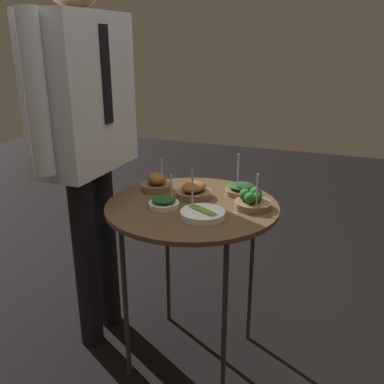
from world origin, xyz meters
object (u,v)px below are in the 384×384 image
serving_cart (192,216)px  bowl_roast_near_rim (194,191)px  bowl_spinach_back_left (164,202)px  waiter_figure (84,113)px  bowl_roast_far_rim (157,183)px  bowl_spinach_front_right (242,189)px  bowl_asparagus_mid_right (203,214)px  bowl_broccoli_mid_left (252,201)px

serving_cart → bowl_roast_near_rim: bearing=15.2°
bowl_spinach_back_left → waiter_figure: size_ratio=0.08×
bowl_roast_far_rim → bowl_spinach_front_right: 0.36m
bowl_roast_near_rim → bowl_roast_far_rim: 0.18m
bowl_roast_far_rim → bowl_spinach_front_right: bearing=-76.9°
serving_cart → bowl_asparagus_mid_right: (-0.11, -0.09, 0.07)m
bowl_roast_far_rim → bowl_asparagus_mid_right: bearing=-127.0°
bowl_roast_far_rim → bowl_broccoli_mid_left: (-0.06, -0.43, -0.00)m
waiter_figure → bowl_roast_near_rim: bearing=-81.4°
bowl_roast_near_rim → bowl_roast_far_rim: size_ratio=1.12×
bowl_roast_far_rim → waiter_figure: bearing=108.9°
bowl_asparagus_mid_right → bowl_broccoli_mid_left: size_ratio=1.18×
bowl_roast_near_rim → bowl_spinach_front_right: bowl_spinach_front_right is taller
bowl_spinach_front_right → waiter_figure: waiter_figure is taller
serving_cart → bowl_broccoli_mid_left: (0.05, -0.23, 0.08)m
bowl_spinach_back_left → bowl_spinach_front_right: bearing=-43.2°
bowl_broccoli_mid_left → waiter_figure: size_ratio=0.09×
bowl_broccoli_mid_left → bowl_asparagus_mid_right: bearing=138.0°
bowl_roast_near_rim → bowl_asparagus_mid_right: 0.22m
bowl_roast_near_rim → bowl_asparagus_mid_right: size_ratio=0.85×
bowl_spinach_front_right → waiter_figure: bearing=105.7°
bowl_asparagus_mid_right → waiter_figure: waiter_figure is taller
bowl_spinach_back_left → waiter_figure: waiter_figure is taller
bowl_spinach_front_right → bowl_roast_near_rim: bearing=121.8°
serving_cart → bowl_roast_far_rim: size_ratio=5.52×
bowl_roast_far_rim → bowl_spinach_front_right: (0.08, -0.36, -0.01)m
bowl_asparagus_mid_right → bowl_roast_far_rim: bowl_asparagus_mid_right is taller
bowl_roast_far_rim → serving_cart: bearing=-116.9°
bowl_spinach_front_right → bowl_broccoli_mid_left: (-0.14, -0.08, 0.01)m
serving_cart → waiter_figure: (0.01, 0.48, 0.38)m
bowl_roast_far_rim → bowl_spinach_front_right: bowl_spinach_front_right is taller
bowl_spinach_back_left → waiter_figure: 0.50m
bowl_spinach_back_left → bowl_asparagus_mid_right: size_ratio=0.78×
serving_cart → bowl_roast_far_rim: (0.10, 0.20, 0.08)m
bowl_spinach_back_left → waiter_figure: (0.08, 0.39, 0.31)m
bowl_broccoli_mid_left → waiter_figure: waiter_figure is taller
bowl_roast_near_rim → serving_cart: bearing=-164.8°
serving_cart → bowl_broccoli_mid_left: bowl_broccoli_mid_left is taller
bowl_asparagus_mid_right → bowl_spinach_back_left: bearing=76.3°
bowl_asparagus_mid_right → bowl_spinach_front_right: 0.31m
bowl_spinach_back_left → bowl_roast_far_rim: size_ratio=1.02×
bowl_roast_far_rim → bowl_roast_near_rim: bearing=-97.9°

